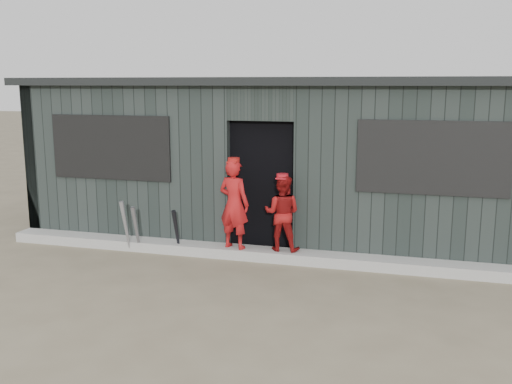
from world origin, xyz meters
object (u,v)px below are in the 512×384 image
(player_red_right, at_px, (282,213))
(bat_right, at_px, (177,232))
(bat_mid, at_px, (136,230))
(player_grey_back, at_px, (306,214))
(dugout, at_px, (283,158))
(bat_left, at_px, (126,227))
(player_red_left, at_px, (234,204))

(player_red_right, bearing_deg, bat_right, 5.00)
(bat_mid, bearing_deg, bat_right, 10.90)
(player_red_right, bearing_deg, bat_mid, 6.69)
(bat_mid, bearing_deg, player_red_right, 6.52)
(player_red_right, xyz_separation_m, player_grey_back, (0.25, 0.57, -0.13))
(bat_mid, bearing_deg, player_grey_back, 18.57)
(bat_right, xyz_separation_m, dugout, (1.22, 1.77, 0.94))
(bat_mid, distance_m, player_grey_back, 2.58)
(bat_left, relative_size, dugout, 0.10)
(player_red_right, height_order, player_grey_back, player_red_right)
(player_red_left, relative_size, player_red_right, 1.20)
(bat_right, bearing_deg, bat_mid, -169.10)
(bat_left, xyz_separation_m, player_red_left, (1.65, 0.21, 0.40))
(bat_mid, xyz_separation_m, player_red_left, (1.49, 0.17, 0.44))
(bat_left, relative_size, player_red_left, 0.63)
(bat_right, height_order, player_grey_back, player_grey_back)
(bat_mid, relative_size, dugout, 0.09)
(player_red_right, height_order, dugout, dugout)
(bat_mid, height_order, bat_right, bat_mid)
(player_red_left, xyz_separation_m, player_grey_back, (0.95, 0.65, -0.23))
(bat_left, bearing_deg, bat_right, 11.36)
(bat_right, distance_m, player_grey_back, 1.98)
(bat_right, xyz_separation_m, player_red_left, (0.89, 0.06, 0.46))
(bat_left, distance_m, player_grey_back, 2.74)
(bat_left, xyz_separation_m, bat_mid, (0.15, 0.04, -0.04))
(player_grey_back, distance_m, dugout, 1.43)
(player_red_left, bearing_deg, player_red_right, -158.56)
(bat_mid, relative_size, player_red_left, 0.56)
(bat_mid, height_order, player_red_left, player_red_left)
(bat_mid, height_order, player_red_right, player_red_right)
(bat_mid, relative_size, bat_right, 1.06)
(dugout, bearing_deg, player_red_left, -100.83)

